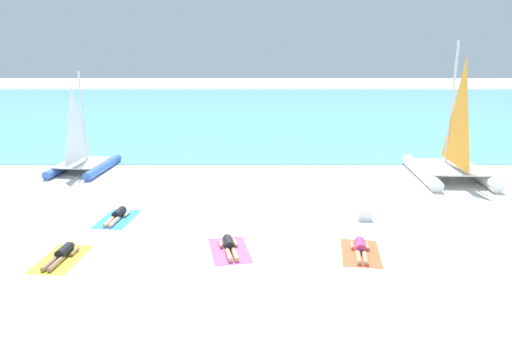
# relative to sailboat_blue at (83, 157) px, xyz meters

# --- Properties ---
(ground_plane) EXTENTS (120.00, 120.00, 0.00)m
(ground_plane) POSITION_rel_sailboat_blue_xyz_m (8.28, 1.22, -0.70)
(ground_plane) COLOR white
(ocean_water) EXTENTS (120.00, 40.00, 0.05)m
(ocean_water) POSITION_rel_sailboat_blue_xyz_m (8.28, 21.23, -0.68)
(ocean_water) COLOR #5BB2C1
(ocean_water) RESTS_ON ground
(sailboat_blue) EXTENTS (2.64, 3.82, 4.72)m
(sailboat_blue) POSITION_rel_sailboat_blue_xyz_m (0.00, 0.00, 0.00)
(sailboat_blue) COLOR blue
(sailboat_blue) RESTS_ON ground
(sailboat_white) EXTENTS (3.17, 4.77, 6.06)m
(sailboat_white) POSITION_rel_sailboat_blue_xyz_m (17.06, -1.26, 0.20)
(sailboat_white) COLOR white
(sailboat_white) RESTS_ON ground
(towel_leftmost) EXTENTS (1.28, 2.00, 0.01)m
(towel_leftmost) POSITION_rel_sailboat_blue_xyz_m (2.75, -9.47, -0.70)
(towel_leftmost) COLOR yellow
(towel_leftmost) RESTS_ON ground
(sunbather_leftmost) EXTENTS (0.58, 1.57, 0.30)m
(sunbather_leftmost) POSITION_rel_sailboat_blue_xyz_m (2.75, -9.40, -0.57)
(sunbather_leftmost) COLOR black
(sunbather_leftmost) RESTS_ON towel_leftmost
(towel_center_left) EXTENTS (1.30, 2.01, 0.01)m
(towel_center_left) POSITION_rel_sailboat_blue_xyz_m (3.44, -6.34, -0.70)
(towel_center_left) COLOR #338CD8
(towel_center_left) RESTS_ON ground
(sunbather_center_left) EXTENTS (0.59, 1.57, 0.30)m
(sunbather_center_left) POSITION_rel_sailboat_blue_xyz_m (3.45, -6.28, -0.57)
(sunbather_center_left) COLOR black
(sunbather_center_left) RESTS_ON towel_center_left
(towel_center_right) EXTENTS (1.45, 2.08, 0.01)m
(towel_center_right) POSITION_rel_sailboat_blue_xyz_m (7.51, -8.90, -0.70)
(towel_center_right) COLOR #D84C99
(towel_center_right) RESTS_ON ground
(sunbather_center_right) EXTENTS (0.70, 1.56, 0.30)m
(sunbather_center_right) POSITION_rel_sailboat_blue_xyz_m (7.50, -8.84, -0.57)
(sunbather_center_right) COLOR black
(sunbather_center_right) RESTS_ON towel_center_right
(towel_rightmost) EXTENTS (1.35, 2.03, 0.01)m
(towel_rightmost) POSITION_rel_sailboat_blue_xyz_m (11.36, -9.08, -0.70)
(towel_rightmost) COLOR #EA5933
(towel_rightmost) RESTS_ON ground
(sunbather_rightmost) EXTENTS (0.62, 1.57, 0.30)m
(sunbather_rightmost) POSITION_rel_sailboat_blue_xyz_m (11.37, -9.01, -0.57)
(sunbather_rightmost) COLOR #D83372
(sunbather_rightmost) RESTS_ON towel_rightmost
(cooler_box) EXTENTS (0.50, 0.36, 0.36)m
(cooler_box) POSITION_rel_sailboat_blue_xyz_m (12.07, -6.38, -0.52)
(cooler_box) COLOR white
(cooler_box) RESTS_ON ground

